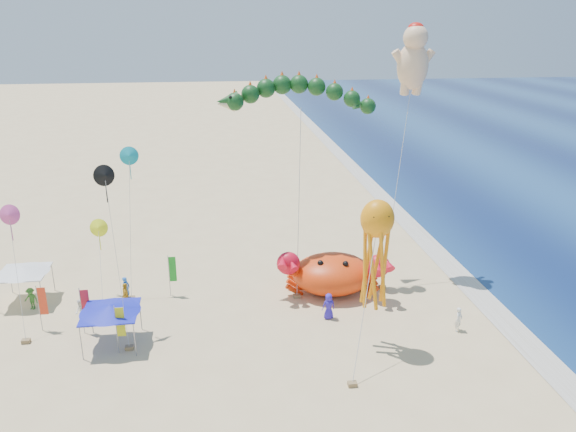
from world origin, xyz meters
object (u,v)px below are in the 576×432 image
Objects in this scene: dragon_kite at (299,100)px; canopy_white at (23,270)px; octopus_kite at (376,246)px; crab_inflatable at (333,273)px; cherub_kite at (414,57)px; canopy_blue at (110,309)px.

dragon_kite is 4.22× the size of canopy_white.
crab_inflatable is at bearing 96.85° from octopus_kite.
cherub_kite is (8.47, 0.85, 2.75)m from dragon_kite.
canopy_blue is at bearing -160.88° from crab_inflatable.
crab_inflatable is 16.59m from cherub_kite.
canopy_blue and canopy_white have the same top height.
crab_inflatable is at bearing 19.12° from canopy_blue.
octopus_kite reaches higher than crab_inflatable.
cherub_kite is 15.67m from octopus_kite.
cherub_kite is at bearing 22.48° from canopy_blue.
canopy_blue is 1.02× the size of canopy_white.
canopy_blue is (-21.18, -8.76, -14.04)m from cherub_kite.
crab_inflatable is 0.53× the size of dragon_kite.
crab_inflatable is 21.99m from canopy_white.
cherub_kite is at bearing 4.32° from canopy_white.
dragon_kite is 1.60× the size of octopus_kite.
crab_inflatable reaches higher than canopy_white.
cherub_kite is (6.27, 3.59, 14.94)m from crab_inflatable.
octopus_kite is (-5.39, -10.89, -9.90)m from cherub_kite.
octopus_kite is 2.59× the size of canopy_blue.
cherub_kite reaches higher than canopy_blue.
crab_inflatable is 8.91m from octopus_kite.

